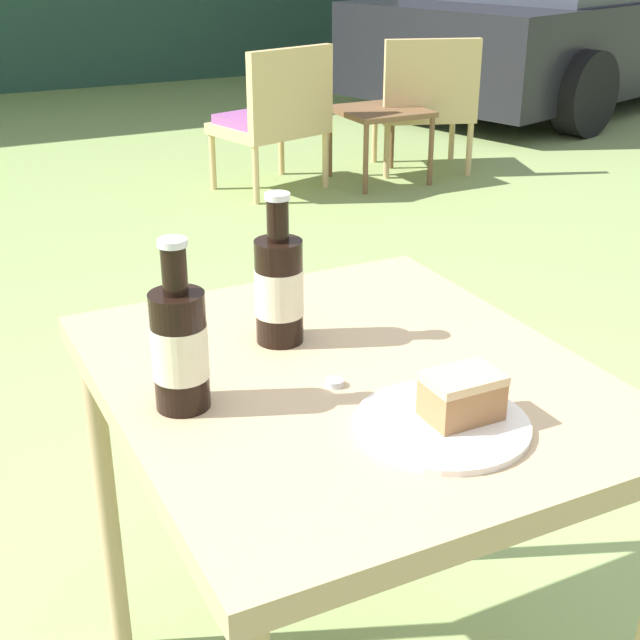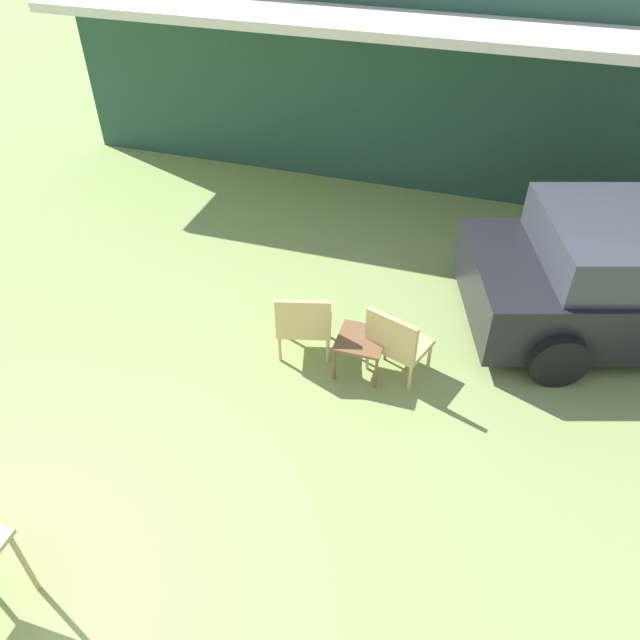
{
  "view_description": "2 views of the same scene",
  "coord_description": "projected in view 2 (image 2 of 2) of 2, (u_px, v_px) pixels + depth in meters",
  "views": [
    {
      "loc": [
        -0.59,
        -1.09,
        1.4
      ],
      "look_at": [
        0.0,
        0.1,
        0.81
      ],
      "focal_mm": 50.0,
      "sensor_mm": 36.0,
      "label": 1
    },
    {
      "loc": [
        3.07,
        -1.22,
        4.57
      ],
      "look_at": [
        1.73,
        3.02,
        0.9
      ],
      "focal_mm": 35.0,
      "sensor_mm": 36.0,
      "label": 2
    }
  ],
  "objects": [
    {
      "name": "garden_side_table",
      "position": [
        361.0,
        342.0,
        6.32
      ],
      "size": [
        0.48,
        0.49,
        0.43
      ],
      "color": "brown",
      "rests_on": "ground_plane"
    },
    {
      "name": "cabin_building",
      "position": [
        382.0,
        46.0,
        10.28
      ],
      "size": [
        8.89,
        5.0,
        3.03
      ],
      "color": "#284C3D",
      "rests_on": "ground_plane"
    },
    {
      "name": "wicker_chair_plain",
      "position": [
        396.0,
        341.0,
        6.24
      ],
      "size": [
        0.68,
        0.62,
        0.81
      ],
      "rotation": [
        0.0,
        0.0,
        2.81
      ],
      "color": "tan",
      "rests_on": "ground_plane"
    },
    {
      "name": "wicker_chair_cushioned",
      "position": [
        304.0,
        321.0,
        6.48
      ],
      "size": [
        0.66,
        0.59,
        0.81
      ],
      "rotation": [
        0.0,
        0.0,
        3.41
      ],
      "color": "tan",
      "rests_on": "ground_plane"
    }
  ]
}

